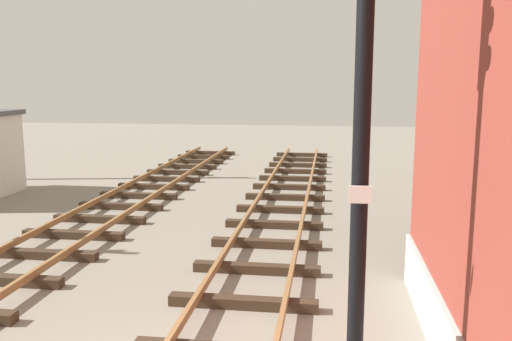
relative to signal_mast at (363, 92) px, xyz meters
name	(u,v)px	position (x,y,z in m)	size (l,w,h in m)	color
signal_mast	(363,92)	(0.00, 0.00, 0.00)	(0.36, 0.40, 5.80)	black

